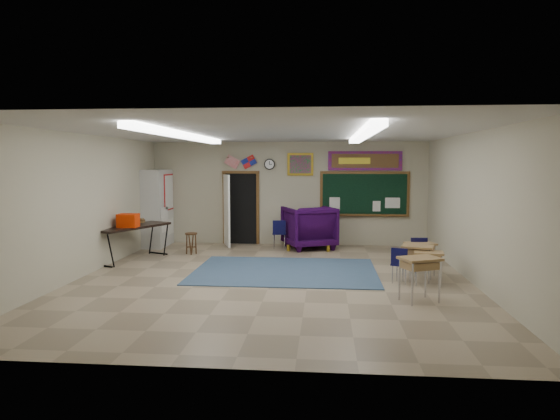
# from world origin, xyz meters

# --- Properties ---
(floor) EXTENTS (9.00, 9.00, 0.00)m
(floor) POSITION_xyz_m (0.00, 0.00, 0.00)
(floor) COLOR gray
(floor) RESTS_ON ground
(back_wall) EXTENTS (8.00, 0.04, 3.00)m
(back_wall) POSITION_xyz_m (0.00, 4.50, 1.50)
(back_wall) COLOR #A7A187
(back_wall) RESTS_ON floor
(front_wall) EXTENTS (8.00, 0.04, 3.00)m
(front_wall) POSITION_xyz_m (0.00, -4.50, 1.50)
(front_wall) COLOR #A7A187
(front_wall) RESTS_ON floor
(left_wall) EXTENTS (0.04, 9.00, 3.00)m
(left_wall) POSITION_xyz_m (-4.00, 0.00, 1.50)
(left_wall) COLOR #A7A187
(left_wall) RESTS_ON floor
(right_wall) EXTENTS (0.04, 9.00, 3.00)m
(right_wall) POSITION_xyz_m (4.00, 0.00, 1.50)
(right_wall) COLOR #A7A187
(right_wall) RESTS_ON floor
(ceiling) EXTENTS (8.00, 9.00, 0.04)m
(ceiling) POSITION_xyz_m (0.00, 0.00, 3.00)
(ceiling) COLOR silver
(ceiling) RESTS_ON back_wall
(area_rug) EXTENTS (4.00, 3.00, 0.02)m
(area_rug) POSITION_xyz_m (0.20, 0.80, 0.01)
(area_rug) COLOR #334861
(area_rug) RESTS_ON floor
(fluorescent_strips) EXTENTS (3.86, 6.00, 0.10)m
(fluorescent_strips) POSITION_xyz_m (0.00, 0.00, 2.94)
(fluorescent_strips) COLOR white
(fluorescent_strips) RESTS_ON ceiling
(doorway) EXTENTS (1.10, 0.89, 2.16)m
(doorway) POSITION_xyz_m (-1.50, 4.35, 1.06)
(doorway) COLOR black
(doorway) RESTS_ON back_wall
(chalkboard) EXTENTS (2.55, 0.14, 1.30)m
(chalkboard) POSITION_xyz_m (2.20, 4.46, 1.46)
(chalkboard) COLOR brown
(chalkboard) RESTS_ON back_wall
(bulletin_board) EXTENTS (2.10, 0.05, 0.55)m
(bulletin_board) POSITION_xyz_m (2.20, 4.47, 2.45)
(bulletin_board) COLOR red
(bulletin_board) RESTS_ON back_wall
(framed_art_print) EXTENTS (0.75, 0.05, 0.65)m
(framed_art_print) POSITION_xyz_m (0.35, 4.47, 2.35)
(framed_art_print) COLOR olive
(framed_art_print) RESTS_ON back_wall
(wall_clock) EXTENTS (0.32, 0.05, 0.32)m
(wall_clock) POSITION_xyz_m (-0.55, 4.47, 2.35)
(wall_clock) COLOR black
(wall_clock) RESTS_ON back_wall
(wall_flags) EXTENTS (1.16, 0.06, 0.70)m
(wall_flags) POSITION_xyz_m (-1.40, 4.44, 2.48)
(wall_flags) COLOR red
(wall_flags) RESTS_ON back_wall
(storage_cabinet) EXTENTS (0.59, 1.25, 2.20)m
(storage_cabinet) POSITION_xyz_m (-3.71, 3.85, 1.10)
(storage_cabinet) COLOR #B1B1AC
(storage_cabinet) RESTS_ON floor
(wingback_armchair) EXTENTS (1.68, 1.70, 1.19)m
(wingback_armchair) POSITION_xyz_m (0.63, 3.86, 0.60)
(wingback_armchair) COLOR black
(wingback_armchair) RESTS_ON floor
(student_chair_reading) EXTENTS (0.42, 0.42, 0.80)m
(student_chair_reading) POSITION_xyz_m (-0.20, 3.80, 0.40)
(student_chair_reading) COLOR black
(student_chair_reading) RESTS_ON floor
(student_chair_desk_a) EXTENTS (0.49, 0.49, 0.72)m
(student_chair_desk_a) POSITION_xyz_m (2.60, -0.07, 0.36)
(student_chair_desk_a) COLOR black
(student_chair_desk_a) RESTS_ON floor
(student_chair_desk_b) EXTENTS (0.42, 0.42, 0.79)m
(student_chair_desk_b) POSITION_xyz_m (3.10, 0.64, 0.39)
(student_chair_desk_b) COLOR black
(student_chair_desk_b) RESTS_ON floor
(student_desk_front_left) EXTENTS (0.71, 0.61, 0.72)m
(student_desk_front_left) POSITION_xyz_m (2.95, 0.16, 0.40)
(student_desk_front_left) COLOR #9C7148
(student_desk_front_left) RESTS_ON floor
(student_desk_front_right) EXTENTS (0.69, 0.60, 0.70)m
(student_desk_front_right) POSITION_xyz_m (3.10, 0.69, 0.39)
(student_desk_front_right) COLOR #9C7148
(student_desk_front_right) RESTS_ON floor
(student_desk_back_left) EXTENTS (0.79, 0.71, 0.77)m
(student_desk_back_left) POSITION_xyz_m (2.70, -1.41, 0.43)
(student_desk_back_left) COLOR #9C7148
(student_desk_back_left) RESTS_ON floor
(student_desk_back_right) EXTENTS (0.61, 0.49, 0.66)m
(student_desk_back_right) POSITION_xyz_m (3.10, -0.18, 0.37)
(student_desk_back_right) COLOR #9C7148
(student_desk_back_right) RESTS_ON floor
(folding_table) EXTENTS (1.46, 2.17, 1.18)m
(folding_table) POSITION_xyz_m (-3.65, 1.74, 0.47)
(folding_table) COLOR black
(folding_table) RESTS_ON floor
(wooden_stool) EXTENTS (0.32, 0.32, 0.56)m
(wooden_stool) POSITION_xyz_m (-2.42, 2.66, 0.29)
(wooden_stool) COLOR #503118
(wooden_stool) RESTS_ON floor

